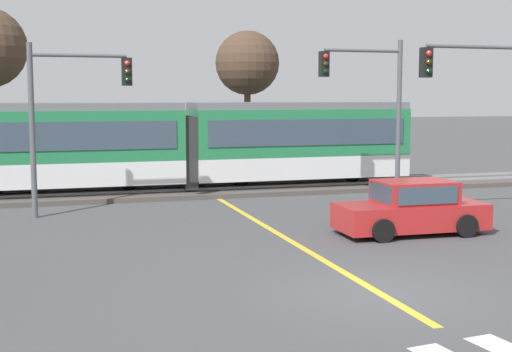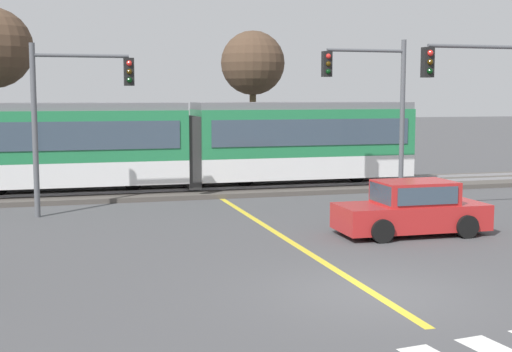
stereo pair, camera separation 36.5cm
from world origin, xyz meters
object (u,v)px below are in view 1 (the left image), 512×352
(sedan_crossing, at_px, (411,209))
(traffic_light_far_left, at_px, (68,103))
(traffic_light_far_right, at_px, (373,95))
(bare_tree_east, at_px, (247,64))
(light_rail_tram, at_px, (186,142))
(traffic_light_mid_right, at_px, (496,96))

(sedan_crossing, distance_m, traffic_light_far_left, 11.20)
(traffic_light_far_right, bearing_deg, traffic_light_far_left, -178.72)
(traffic_light_far_right, height_order, bare_tree_east, bare_tree_east)
(light_rail_tram, xyz_separation_m, traffic_light_far_right, (6.15, -4.04, 1.84))
(traffic_light_far_left, relative_size, traffic_light_mid_right, 0.97)
(light_rail_tram, bearing_deg, traffic_light_mid_right, -45.89)
(light_rail_tram, distance_m, bare_tree_east, 7.84)
(traffic_light_far_right, relative_size, traffic_light_mid_right, 1.04)
(traffic_light_far_left, height_order, bare_tree_east, bare_tree_east)
(light_rail_tram, xyz_separation_m, bare_tree_east, (4.19, 5.72, 3.35))
(traffic_light_far_left, bearing_deg, traffic_light_mid_right, -18.14)
(sedan_crossing, xyz_separation_m, traffic_light_far_right, (1.70, 6.08, 3.19))
(traffic_light_far_right, bearing_deg, light_rail_tram, 146.70)
(traffic_light_far_left, xyz_separation_m, traffic_light_mid_right, (12.88, -4.22, 0.19))
(sedan_crossing, height_order, traffic_light_mid_right, traffic_light_mid_right)
(light_rail_tram, xyz_separation_m, traffic_light_mid_right, (8.24, -8.50, 1.81))
(traffic_light_mid_right, xyz_separation_m, bare_tree_east, (-4.05, 14.22, 1.54))
(light_rail_tram, distance_m, traffic_light_mid_right, 11.98)
(traffic_light_mid_right, bearing_deg, sedan_crossing, -156.86)
(traffic_light_far_left, height_order, traffic_light_far_right, traffic_light_far_right)
(traffic_light_far_right, xyz_separation_m, traffic_light_mid_right, (2.09, -4.46, -0.03))
(light_rail_tram, distance_m, sedan_crossing, 11.14)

